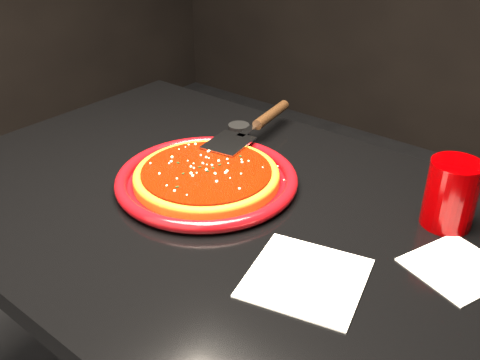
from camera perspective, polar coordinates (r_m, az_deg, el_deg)
name	(u,v)px	position (r m, az deg, el deg)	size (l,w,h in m)	color
table	(227,345)	(1.24, -1.42, -17.16)	(1.20, 0.80, 0.75)	black
plate	(207,179)	(1.05, -3.57, 0.08)	(0.36, 0.36, 0.03)	maroon
pizza_crust	(207,177)	(1.05, -3.58, 0.27)	(0.29, 0.29, 0.01)	#935212
pizza_crust_rim	(207,174)	(1.05, -3.59, 0.62)	(0.29, 0.29, 0.02)	#935212
pizza_sauce	(206,172)	(1.04, -3.60, 0.86)	(0.25, 0.25, 0.01)	#701000
parmesan_dusting	(206,169)	(1.04, -3.61, 1.21)	(0.25, 0.25, 0.01)	#F4E9BF
basil_flecks	(206,169)	(1.04, -3.61, 1.16)	(0.23, 0.23, 0.00)	black
pizza_server	(253,126)	(1.20, 1.35, 5.78)	(0.10, 0.35, 0.03)	#B4B6BB
cup	(451,194)	(0.98, 21.60, -1.41)	(0.09, 0.09, 0.12)	#860000
napkin_a	(306,278)	(0.83, 7.04, -10.31)	(0.17, 0.17, 0.00)	white
napkin_b	(457,267)	(0.91, 22.12, -8.62)	(0.13, 0.14, 0.00)	white
ramekin	(239,132)	(1.23, -0.12, 5.13)	(0.05, 0.05, 0.04)	black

